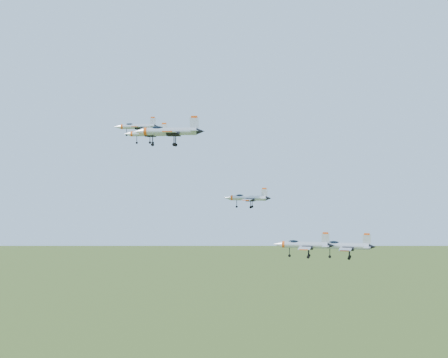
{
  "coord_description": "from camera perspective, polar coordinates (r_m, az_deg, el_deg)",
  "views": [
    {
      "loc": [
        15.12,
        -134.42,
        135.11
      ],
      "look_at": [
        5.05,
        -3.2,
        131.45
      ],
      "focal_mm": 50.0,
      "sensor_mm": 36.0,
      "label": 1
    }
  ],
  "objects": [
    {
      "name": "jet_lead",
      "position": [
        146.12,
        -8.02,
        4.78
      ],
      "size": [
        10.57,
        8.67,
        2.83
      ],
      "rotation": [
        0.0,
        0.0,
        0.01
      ],
      "color": "#B3B8C0"
    },
    {
      "name": "jet_left_high",
      "position": [
        136.67,
        -7.06,
        4.15
      ],
      "size": [
        10.77,
        8.98,
        2.88
      ],
      "rotation": [
        0.0,
        0.0,
        -0.13
      ],
      "color": "#B3B8C0"
    },
    {
      "name": "jet_trail",
      "position": [
        136.91,
        10.87,
        -6.01
      ],
      "size": [
        13.36,
        11.22,
        3.58
      ],
      "rotation": [
        0.0,
        0.0,
        -0.18
      ],
      "color": "#B3B8C0"
    },
    {
      "name": "jet_left_low",
      "position": [
        141.69,
        2.11,
        -1.73
      ],
      "size": [
        11.01,
        9.19,
        2.94
      ],
      "rotation": [
        0.0,
        0.0,
        -0.14
      ],
      "color": "#B3B8C0"
    },
    {
      "name": "jet_right_high",
      "position": [
        119.38,
        -5.14,
        4.37
      ],
      "size": [
        13.73,
        11.29,
        3.68
      ],
      "rotation": [
        0.0,
        0.0,
        0.03
      ],
      "color": "#B3B8C0"
    },
    {
      "name": "jet_right_low",
      "position": [
        118.66,
        7.22,
        -5.98
      ],
      "size": [
        11.58,
        9.65,
        3.1
      ],
      "rotation": [
        0.0,
        0.0,
        -0.13
      ],
      "color": "#B3B8C0"
    }
  ]
}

